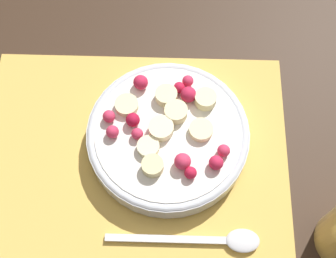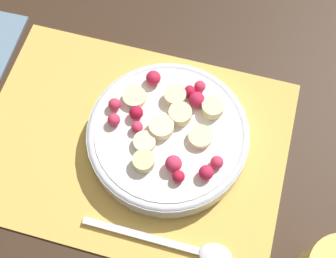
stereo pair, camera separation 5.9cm
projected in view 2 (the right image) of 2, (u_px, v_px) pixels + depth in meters
The scene contains 4 objects.
ground_plane at pixel (133, 145), 0.63m from camera, with size 3.00×3.00×0.00m, color #382619.
placemat at pixel (133, 144), 0.63m from camera, with size 0.41×0.30×0.01m.
fruit_bowl at pixel (168, 135), 0.61m from camera, with size 0.21×0.21×0.05m.
spoon at pixel (189, 248), 0.57m from camera, with size 0.19×0.03×0.01m.
Camera 2 is at (-0.11, 0.23, 0.58)m, focal length 50.00 mm.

